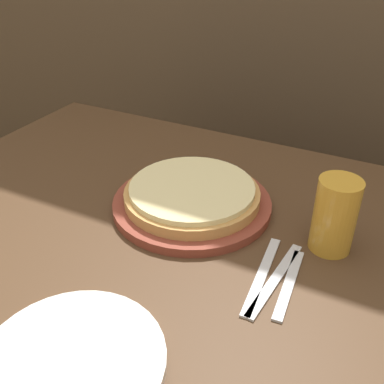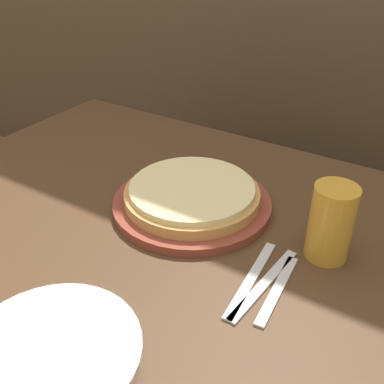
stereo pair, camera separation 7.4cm
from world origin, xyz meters
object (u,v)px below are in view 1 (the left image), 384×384
at_px(fork, 262,275).
at_px(spoon, 289,284).
at_px(dinner_knife, 275,279).
at_px(pizza_on_board, 192,198).
at_px(dinner_plate, 72,363).
at_px(beer_glass, 335,212).

height_order(fork, spoon, same).
distance_m(dinner_knife, spoon, 0.02).
distance_m(pizza_on_board, fork, 0.26).
relative_size(dinner_knife, spoon, 1.18).
xyz_separation_m(dinner_plate, dinner_knife, (0.20, 0.30, -0.01)).
bearing_deg(fork, spoon, 0.00).
relative_size(dinner_plate, spoon, 1.47).
height_order(fork, dinner_knife, same).
bearing_deg(dinner_knife, beer_glass, 65.36).
height_order(pizza_on_board, fork, pizza_on_board).
relative_size(beer_glass, spoon, 0.80).
relative_size(dinner_plate, dinner_knife, 1.25).
height_order(beer_glass, fork, beer_glass).
relative_size(beer_glass, fork, 0.68).
bearing_deg(dinner_knife, pizza_on_board, 149.40).
xyz_separation_m(dinner_knife, spoon, (0.02, -0.00, 0.00)).
bearing_deg(dinner_plate, pizza_on_board, 94.40).
bearing_deg(beer_glass, dinner_plate, -121.03).
bearing_deg(dinner_plate, dinner_knife, 56.31).
bearing_deg(pizza_on_board, beer_glass, -0.39).
bearing_deg(dinner_plate, beer_glass, 58.97).
bearing_deg(spoon, dinner_knife, 180.00).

